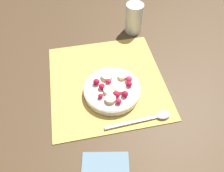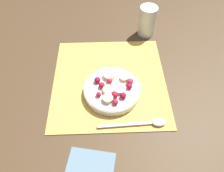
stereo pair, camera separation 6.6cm
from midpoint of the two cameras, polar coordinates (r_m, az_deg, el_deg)
The scene contains 5 objects.
ground_plane at distance 0.72m, azimuth 1.93°, elevation 1.24°, with size 3.00×3.00×0.00m, color #4C3823.
placemat at distance 0.72m, azimuth 1.93°, elevation 1.39°, with size 0.37×0.38×0.01m.
fruit_bowl at distance 0.67m, azimuth 2.84°, elevation -1.00°, with size 0.18×0.18×0.04m.
spoon at distance 0.64m, azimuth 11.96°, elevation -9.61°, with size 0.20×0.03×0.01m.
drinking_glass at distance 0.88m, azimuth 11.44°, elevation 16.20°, with size 0.07×0.07×0.11m.
Camera 2 is at (0.01, 0.46, 0.56)m, focal length 35.00 mm.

